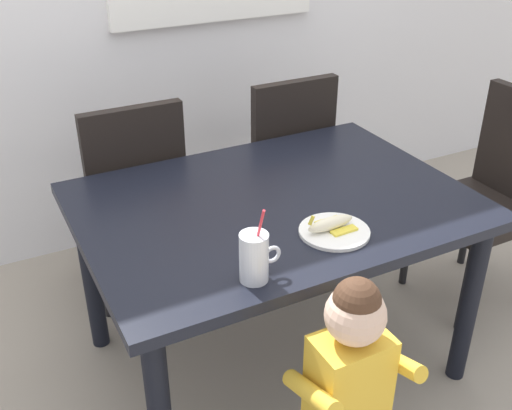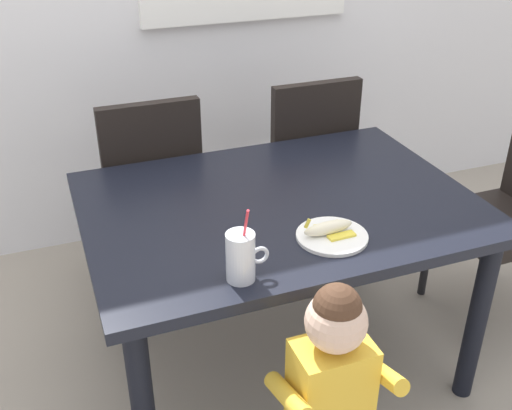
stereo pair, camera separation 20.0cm
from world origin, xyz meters
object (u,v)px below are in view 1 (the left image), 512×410
dining_chair_left (132,191)px  toddler_standing (350,370)px  dining_chair_far (494,188)px  peeled_banana (331,224)px  milk_cup (254,260)px  snack_plate (334,232)px  dining_chair_right (281,158)px  dining_table (274,223)px

dining_chair_left → toddler_standing: bearing=99.9°
dining_chair_far → peeled_banana: 1.09m
peeled_banana → milk_cup: bearing=-160.8°
snack_plate → milk_cup: bearing=-162.8°
milk_cup → peeled_banana: (0.34, 0.12, -0.04)m
dining_chair_left → dining_chair_right: (0.75, -0.00, 0.00)m
dining_table → peeled_banana: 0.31m
dining_chair_far → milk_cup: (-1.37, -0.37, 0.27)m
dining_table → dining_chair_far: (1.09, -0.02, -0.11)m
dining_chair_right → milk_cup: bearing=57.1°
toddler_standing → snack_plate: 0.45m
dining_chair_left → dining_table: bearing=116.0°
dining_chair_left → toddler_standing: dining_chair_left is taller
dining_table → dining_chair_right: 0.81m
milk_cup → dining_chair_far: bearing=15.1°
dining_chair_right → dining_chair_far: size_ratio=1.00×
dining_chair_far → snack_plate: bearing=-75.6°
milk_cup → snack_plate: size_ratio=1.08×
dining_chair_right → toddler_standing: (-0.52, -1.32, -0.02)m
dining_chair_far → toddler_standing: size_ratio=1.15×
milk_cup → snack_plate: bearing=17.2°
dining_chair_left → dining_chair_right: bearing=179.9°
dining_chair_left → snack_plate: (0.40, -0.97, 0.21)m
toddler_standing → dining_chair_left: bearing=99.9°
dining_table → dining_chair_far: 1.10m
toddler_standing → snack_plate: toddler_standing is taller
dining_chair_far → snack_plate: dining_chair_far is taller
peeled_banana → toddler_standing: bearing=-113.4°
toddler_standing → milk_cup: bearing=125.7°
dining_chair_left → dining_chair_right: same height
dining_chair_right → peeled_banana: 1.05m
toddler_standing → snack_plate: (0.17, 0.35, 0.22)m
dining_table → peeled_banana: size_ratio=7.93×
dining_table → dining_chair_far: dining_chair_far is taller
dining_table → dining_chair_left: dining_chair_left is taller
dining_table → milk_cup: 0.51m
dining_chair_right → toddler_standing: bearing=68.6°
dining_chair_left → milk_cup: 1.11m
dining_chair_left → peeled_banana: (0.39, -0.96, 0.23)m
dining_chair_right → peeled_banana: bearing=69.5°
dining_chair_left → milk_cup: (0.05, -1.08, 0.27)m
snack_plate → toddler_standing: bearing=-115.1°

